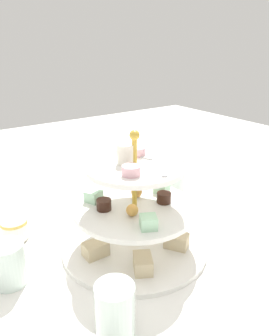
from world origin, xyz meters
TOP-DOWN VIEW (x-y plane):
  - ground_plane at (0.00, 0.00)m, footprint 2.40×2.40m
  - tiered_serving_stand at (0.00, -0.00)m, footprint 0.31×0.31m
  - water_glass_tall_right at (0.13, -0.22)m, footprint 0.07×0.07m
  - water_glass_short_left at (0.04, 0.25)m, footprint 0.06×0.06m
  - teacup_with_saucer at (0.17, 0.20)m, footprint 0.09×0.09m
  - butter_knife_right at (0.30, 0.02)m, footprint 0.03×0.17m
  - water_glass_mid_back at (-0.17, 0.15)m, footprint 0.06×0.06m

SIDE VIEW (x-z plane):
  - ground_plane at x=0.00m, z-range 0.00..0.00m
  - butter_knife_right at x=0.30m, z-range 0.00..0.00m
  - teacup_with_saucer at x=0.17m, z-range 0.00..0.05m
  - water_glass_short_left at x=0.04m, z-range 0.00..0.08m
  - water_glass_mid_back at x=-0.17m, z-range 0.00..0.09m
  - water_glass_tall_right at x=0.13m, z-range 0.00..0.13m
  - tiered_serving_stand at x=0.00m, z-range -0.06..0.21m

